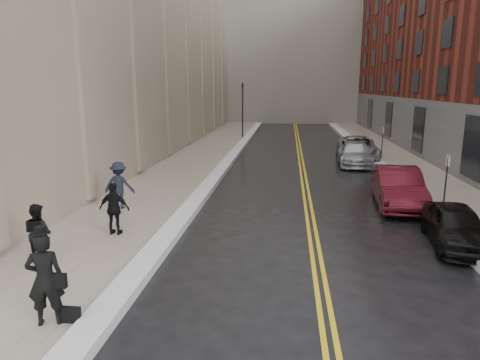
% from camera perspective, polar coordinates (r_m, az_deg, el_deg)
% --- Properties ---
extents(ground, '(160.00, 160.00, 0.00)m').
position_cam_1_polar(ground, '(10.74, -2.89, -14.56)').
color(ground, black).
rests_on(ground, ground).
extents(sidewalk_left, '(4.00, 64.00, 0.15)m').
position_cam_1_polar(sidewalk_left, '(26.59, -6.94, 1.92)').
color(sidewalk_left, gray).
rests_on(sidewalk_left, ground).
extents(sidewalk_right, '(3.00, 64.00, 0.15)m').
position_cam_1_polar(sidewalk_right, '(26.93, 22.28, 1.21)').
color(sidewalk_right, gray).
rests_on(sidewalk_right, ground).
extents(lane_stripe_a, '(0.12, 64.00, 0.01)m').
position_cam_1_polar(lane_stripe_a, '(25.91, 8.05, 1.45)').
color(lane_stripe_a, gold).
rests_on(lane_stripe_a, ground).
extents(lane_stripe_b, '(0.12, 64.00, 0.01)m').
position_cam_1_polar(lane_stripe_b, '(25.92, 8.58, 1.44)').
color(lane_stripe_b, gold).
rests_on(lane_stripe_b, ground).
extents(snow_ridge_left, '(0.70, 60.80, 0.26)m').
position_cam_1_polar(snow_ridge_left, '(26.15, -2.03, 1.95)').
color(snow_ridge_left, white).
rests_on(snow_ridge_left, ground).
extents(snow_ridge_right, '(0.85, 60.80, 0.30)m').
position_cam_1_polar(snow_ridge_right, '(26.47, 18.44, 1.48)').
color(snow_ridge_right, white).
rests_on(snow_ridge_right, ground).
extents(traffic_signal, '(0.18, 0.15, 5.20)m').
position_cam_1_polar(traffic_signal, '(39.70, 0.35, 9.81)').
color(traffic_signal, black).
rests_on(traffic_signal, ground).
extents(parking_sign_near, '(0.06, 0.35, 2.23)m').
position_cam_1_polar(parking_sign_near, '(18.88, 25.81, 0.42)').
color(parking_sign_near, black).
rests_on(parking_sign_near, ground).
extents(parking_sign_far, '(0.06, 0.35, 2.23)m').
position_cam_1_polar(parking_sign_far, '(30.31, 18.46, 5.10)').
color(parking_sign_far, black).
rests_on(parking_sign_far, ground).
extents(car_black, '(1.95, 3.99, 1.31)m').
position_cam_1_polar(car_black, '(14.83, 26.81, -5.48)').
color(car_black, black).
rests_on(car_black, ground).
extents(car_maroon, '(2.04, 4.95, 1.59)m').
position_cam_1_polar(car_maroon, '(18.77, 20.29, -0.91)').
color(car_maroon, '#450C14').
rests_on(car_maroon, ground).
extents(car_silver_near, '(2.40, 5.00, 1.40)m').
position_cam_1_polar(car_silver_near, '(27.97, 15.16, 3.40)').
color(car_silver_near, '#A6A9AE').
rests_on(car_silver_near, ground).
extents(car_silver_far, '(3.05, 5.87, 1.58)m').
position_cam_1_polar(car_silver_far, '(29.88, 15.36, 4.10)').
color(car_silver_far, gray).
rests_on(car_silver_far, ground).
extents(pedestrian_main, '(0.82, 0.67, 1.93)m').
position_cam_1_polar(pedestrian_main, '(9.54, -24.56, -11.94)').
color(pedestrian_main, black).
rests_on(pedestrian_main, sidewalk_left).
extents(pedestrian_a, '(0.95, 0.84, 1.62)m').
position_cam_1_polar(pedestrian_a, '(12.98, -25.34, -6.35)').
color(pedestrian_a, black).
rests_on(pedestrian_a, sidewalk_left).
extents(pedestrian_b, '(1.21, 0.71, 1.85)m').
position_cam_1_polar(pedestrian_b, '(17.40, -15.81, -0.66)').
color(pedestrian_b, black).
rests_on(pedestrian_b, sidewalk_left).
extents(pedestrian_c, '(1.00, 0.43, 1.70)m').
position_cam_1_polar(pedestrian_c, '(14.38, -16.40, -3.71)').
color(pedestrian_c, black).
rests_on(pedestrian_c, sidewalk_left).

